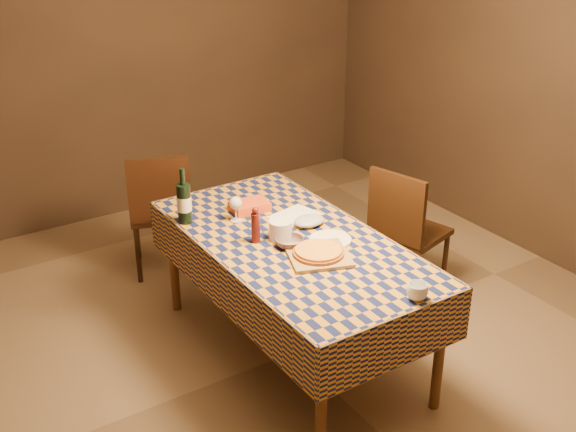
{
  "coord_description": "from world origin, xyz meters",
  "views": [
    {
      "loc": [
        -1.98,
        -3.01,
        2.63
      ],
      "look_at": [
        0.0,
        0.05,
        0.9
      ],
      "focal_mm": 45.0,
      "sensor_mm": 36.0,
      "label": 1
    }
  ],
  "objects": [
    {
      "name": "room",
      "position": [
        0.0,
        0.0,
        1.35
      ],
      "size": [
        5.0,
        5.1,
        2.7
      ],
      "color": "brown",
      "rests_on": "ground"
    },
    {
      "name": "dining_table",
      "position": [
        0.0,
        0.0,
        0.69
      ],
      "size": [
        0.94,
        1.84,
        0.77
      ],
      "color": "brown",
      "rests_on": "ground"
    },
    {
      "name": "cutting_board",
      "position": [
        0.01,
        -0.24,
        0.78
      ],
      "size": [
        0.41,
        0.41,
        0.02
      ],
      "primitive_type": "cube",
      "rotation": [
        0.0,
        0.0,
        -0.35
      ],
      "color": "#997B47",
      "rests_on": "dining_table"
    },
    {
      "name": "pizza",
      "position": [
        0.01,
        -0.24,
        0.8
      ],
      "size": [
        0.33,
        0.33,
        0.03
      ],
      "color": "#8F4417",
      "rests_on": "cutting_board"
    },
    {
      "name": "pepper_mill",
      "position": [
        -0.18,
        0.09,
        0.87
      ],
      "size": [
        0.06,
        0.06,
        0.21
      ],
      "color": "#4D1311",
      "rests_on": "dining_table"
    },
    {
      "name": "bowl",
      "position": [
        -0.06,
        -0.05,
        0.79
      ],
      "size": [
        0.2,
        0.2,
        0.05
      ],
      "primitive_type": "imported",
      "rotation": [
        0.0,
        0.0,
        0.3
      ],
      "color": "#5B444D",
      "rests_on": "dining_table"
    },
    {
      "name": "wine_glass",
      "position": [
        -0.15,
        0.39,
        0.88
      ],
      "size": [
        0.08,
        0.08,
        0.15
      ],
      "color": "silver",
      "rests_on": "dining_table"
    },
    {
      "name": "wine_bottle",
      "position": [
        -0.41,
        0.54,
        0.9
      ],
      "size": [
        0.11,
        0.11,
        0.34
      ],
      "color": "black",
      "rests_on": "dining_table"
    },
    {
      "name": "deli_tub",
      "position": [
        -0.05,
        0.05,
        0.83
      ],
      "size": [
        0.15,
        0.15,
        0.11
      ],
      "primitive_type": "cylinder",
      "rotation": [
        0.0,
        0.0,
        -0.13
      ],
      "color": "silver",
      "rests_on": "dining_table"
    },
    {
      "name": "takeout_container",
      "position": [
        -0.01,
        0.48,
        0.8
      ],
      "size": [
        0.24,
        0.17,
        0.06
      ],
      "primitive_type": "cube",
      "rotation": [
        0.0,
        0.0,
        -0.08
      ],
      "color": "#CA451A",
      "rests_on": "dining_table"
    },
    {
      "name": "white_plate",
      "position": [
        0.17,
        -0.12,
        0.78
      ],
      "size": [
        0.27,
        0.27,
        0.01
      ],
      "primitive_type": "cylinder",
      "rotation": [
        0.0,
        0.0,
        0.17
      ],
      "color": "white",
      "rests_on": "dining_table"
    },
    {
      "name": "tumbler",
      "position": [
        0.16,
        -0.85,
        0.81
      ],
      "size": [
        0.11,
        0.11,
        0.08
      ],
      "primitive_type": "imported",
      "rotation": [
        0.0,
        0.0,
        0.06
      ],
      "color": "white",
      "rests_on": "dining_table"
    },
    {
      "name": "flour_patch",
      "position": [
        0.19,
        0.26,
        0.77
      ],
      "size": [
        0.31,
        0.26,
        0.0
      ],
      "primitive_type": "cube",
      "rotation": [
        0.0,
        0.0,
        0.21
      ],
      "color": "white",
      "rests_on": "dining_table"
    },
    {
      "name": "flour_bag",
      "position": [
        0.19,
        0.11,
        0.8
      ],
      "size": [
        0.23,
        0.19,
        0.06
      ],
      "primitive_type": "ellipsoid",
      "rotation": [
        0.0,
        0.0,
        0.3
      ],
      "color": "#99AAC4",
      "rests_on": "dining_table"
    },
    {
      "name": "chair_far",
      "position": [
        -0.24,
        1.33,
        0.52
      ],
      "size": [
        0.54,
        0.55,
        0.93
      ],
      "color": "black",
      "rests_on": "ground"
    },
    {
      "name": "chair_right",
      "position": [
        0.99,
        0.16,
        0.52
      ],
      "size": [
        0.52,
        0.52,
        0.93
      ],
      "color": "black",
      "rests_on": "ground"
    }
  ]
}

